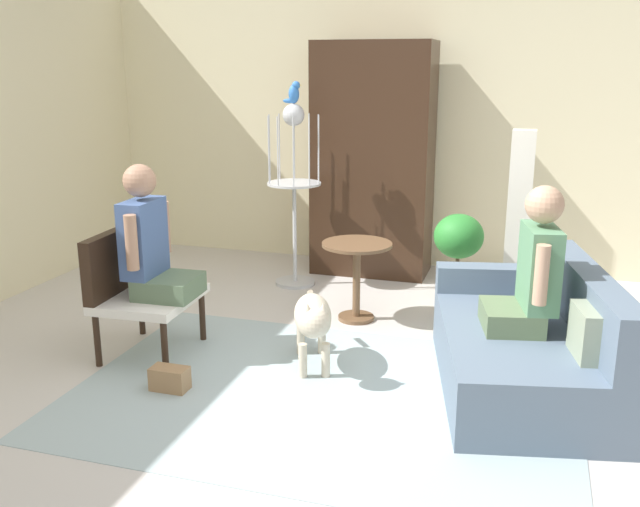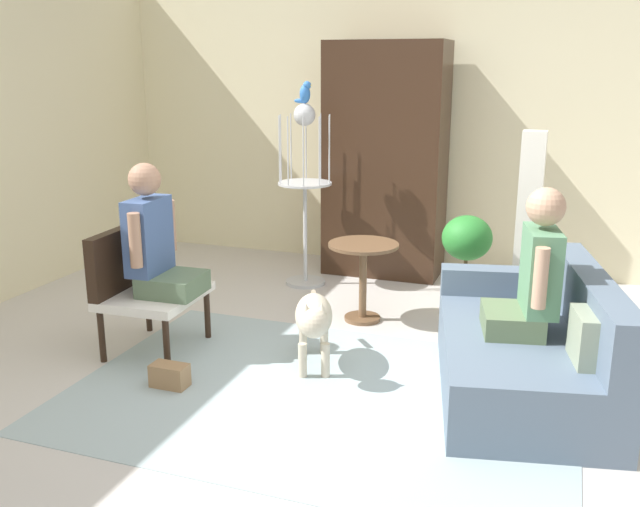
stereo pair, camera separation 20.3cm
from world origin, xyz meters
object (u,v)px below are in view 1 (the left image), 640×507
object	(u,v)px
armchair	(134,283)
bird_cage_stand	(294,181)
person_on_couch	(532,271)
parrot	(294,93)
dog	(313,318)
armoire_cabinet	(373,160)
person_on_armchair	(151,244)
handbag	(170,379)
round_end_table	(357,266)
couch	(529,347)
potted_plant	(458,253)
column_lamp	(518,224)

from	to	relation	value
armchair	bird_cage_stand	bearing A→B (deg)	72.77
person_on_couch	parrot	xyz separation A→B (m)	(-2.05, 1.62, 0.95)
dog	bird_cage_stand	size ratio (longest dim) A/B	0.51
bird_cage_stand	armoire_cabinet	distance (m)	0.85
person_on_armchair	handbag	world-z (taller)	person_on_armchair
round_end_table	armoire_cabinet	size ratio (longest dim) A/B	0.29
couch	handbag	bearing A→B (deg)	-162.01
person_on_couch	round_end_table	world-z (taller)	person_on_couch
parrot	bird_cage_stand	bearing A→B (deg)	-180.00
bird_cage_stand	couch	bearing A→B (deg)	-37.55
bird_cage_stand	parrot	xyz separation A→B (m)	(0.01, 0.00, 0.76)
potted_plant	bird_cage_stand	bearing A→B (deg)	165.55
person_on_armchair	parrot	xyz separation A→B (m)	(0.41, 1.78, 0.92)
round_end_table	parrot	bearing A→B (deg)	135.78
person_on_armchair	round_end_table	xyz separation A→B (m)	(1.17, 1.05, -0.35)
couch	handbag	size ratio (longest dim) A/B	7.63
round_end_table	bird_cage_stand	distance (m)	1.18
column_lamp	dog	bearing A→B (deg)	-128.21
armchair	parrot	bearing A→B (deg)	72.59
bird_cage_stand	potted_plant	world-z (taller)	bird_cage_stand
parrot	couch	bearing A→B (deg)	-37.64
armchair	person_on_armchair	distance (m)	0.33
parrot	handbag	distance (m)	2.81
person_on_armchair	handbag	distance (m)	0.94
person_on_armchair	armchair	bearing A→B (deg)	-177.44
couch	column_lamp	xyz separation A→B (m)	(-0.14, 1.42, 0.46)
potted_plant	column_lamp	xyz separation A→B (m)	(0.44, 0.21, 0.21)
round_end_table	armoire_cabinet	bearing A→B (deg)	97.97
person_on_armchair	dog	distance (m)	1.21
armchair	person_on_armchair	bearing A→B (deg)	2.56
couch	armchair	world-z (taller)	armchair
parrot	potted_plant	world-z (taller)	parrot
bird_cage_stand	parrot	size ratio (longest dim) A/B	8.64
parrot	handbag	bearing A→B (deg)	-91.10
armchair	round_end_table	distance (m)	1.69
parrot	column_lamp	size ratio (longest dim) A/B	0.13
column_lamp	armoire_cabinet	distance (m)	1.61
column_lamp	person_on_armchair	bearing A→B (deg)	-145.38
dog	parrot	xyz separation A→B (m)	(-0.71, 1.72, 1.36)
person_on_armchair	column_lamp	size ratio (longest dim) A/B	0.61
column_lamp	armoire_cabinet	world-z (taller)	armoire_cabinet
armoire_cabinet	handbag	bearing A→B (deg)	-101.87
couch	bird_cage_stand	world-z (taller)	bird_cage_stand
person_on_armchair	armoire_cabinet	world-z (taller)	armoire_cabinet
round_end_table	armoire_cabinet	xyz separation A→B (m)	(-0.19, 1.35, 0.64)
armoire_cabinet	person_on_couch	bearing A→B (deg)	-56.58
armchair	person_on_couch	distance (m)	2.63
person_on_couch	dog	distance (m)	1.40
bird_cage_stand	handbag	size ratio (longest dim) A/B	7.02
bird_cage_stand	person_on_armchair	bearing A→B (deg)	-102.81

